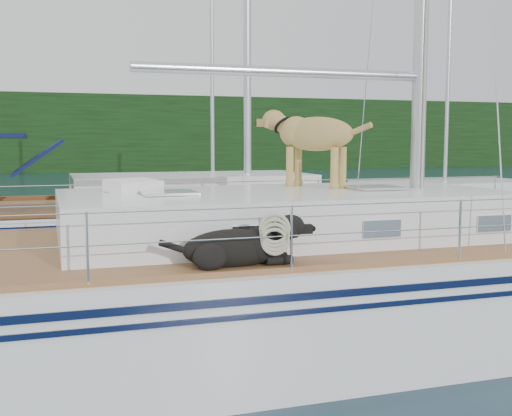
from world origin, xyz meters
name	(u,v)px	position (x,y,z in m)	size (l,w,h in m)	color
ground	(221,346)	(0.00, 0.00, 0.00)	(120.00, 120.00, 0.00)	black
tree_line	(70,133)	(0.00, 45.00, 3.00)	(90.00, 3.00, 6.00)	black
shore_bank	(70,164)	(0.00, 46.20, 0.60)	(92.00, 1.00, 1.20)	#595147
main_sailboat	(229,288)	(0.10, 0.00, 0.68)	(12.00, 3.80, 14.01)	white
neighbor_sailboat	(140,229)	(-0.12, 5.84, 0.63)	(11.00, 3.50, 13.30)	white
bg_boat_center	(213,194)	(4.00, 16.00, 0.45)	(7.20, 3.00, 11.65)	white
bg_boat_east	(444,194)	(12.00, 13.00, 0.46)	(6.40, 3.00, 11.65)	white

